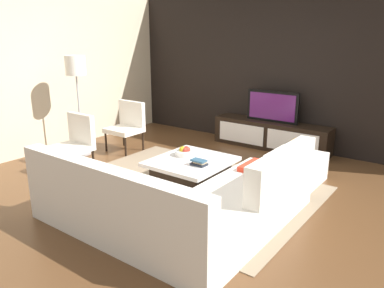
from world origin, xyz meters
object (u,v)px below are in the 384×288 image
television (272,106)px  ottoman (296,168)px  media_console (271,135)px  accent_chair_near (75,140)px  book_stack (199,163)px  sectional_couch (180,203)px  floor_lamp (76,71)px  decorative_ball (297,146)px  accent_chair_far (128,123)px  coffee_table (191,172)px  fruit_bowl (185,152)px

television → ottoman: bearing=-52.2°
media_console → accent_chair_near: bearing=-123.0°
accent_chair_near → book_stack: 2.03m
media_console → sectional_couch: sectional_couch is taller
media_console → floor_lamp: size_ratio=1.28×
ottoman → book_stack: bearing=-126.9°
decorative_ball → floor_lamp: bearing=-163.7°
sectional_couch → ottoman: sectional_couch is taller
media_console → accent_chair_far: (-2.04, -1.60, 0.24)m
floor_lamp → accent_chair_far: floor_lamp is taller
decorative_ball → television: bearing=127.8°
ottoman → book_stack: 1.45m
coffee_table → book_stack: size_ratio=5.21×
coffee_table → accent_chair_near: accent_chair_near is taller
coffee_table → accent_chair_near: (-1.76, -0.56, 0.28)m
accent_chair_far → coffee_table: bearing=-13.1°
book_stack → decorative_ball: bearing=53.1°
media_console → coffee_table: (-0.10, -2.30, -0.05)m
media_console → coffee_table: size_ratio=2.04×
coffee_table → book_stack: bearing=-28.5°
accent_chair_near → book_stack: bearing=8.6°
coffee_table → ottoman: bearing=43.6°
fruit_bowl → decorative_ball: (1.26, 0.93, 0.09)m
fruit_bowl → ottoman: bearing=36.4°
television → accent_chair_near: size_ratio=1.11×
fruit_bowl → accent_chair_near: bearing=-157.3°
television → decorative_ball: (0.98, -1.27, -0.26)m
sectional_couch → floor_lamp: bearing=161.0°
floor_lamp → book_stack: size_ratio=8.34×
television → sectional_couch: (0.51, -3.31, -0.49)m
fruit_bowl → decorative_ball: bearing=36.4°
accent_chair_near → floor_lamp: (-0.62, 0.58, 0.94)m
television → floor_lamp: size_ratio=0.57×
floor_lamp → accent_chair_near: bearing=-43.2°
accent_chair_far → book_stack: accent_chair_far is taller
coffee_table → fruit_bowl: (-0.18, 0.10, 0.23)m
media_console → ottoman: media_console is taller
television → coffee_table: 2.37m
ottoman → book_stack: size_ratio=3.46×
sectional_couch → accent_chair_near: accent_chair_near is taller
sectional_couch → decorative_ball: bearing=76.9°
ottoman → decorative_ball: size_ratio=2.92×
coffee_table → floor_lamp: 2.67m
fruit_bowl → decorative_ball: size_ratio=1.17×
accent_chair_near → floor_lamp: floor_lamp is taller
accent_chair_near → decorative_ball: bearing=25.2°
media_console → fruit_bowl: fruit_bowl is taller
sectional_couch → accent_chair_far: bearing=146.1°
fruit_bowl → media_console: bearing=82.7°
accent_chair_near → accent_chair_far: (-0.18, 1.26, 0.00)m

